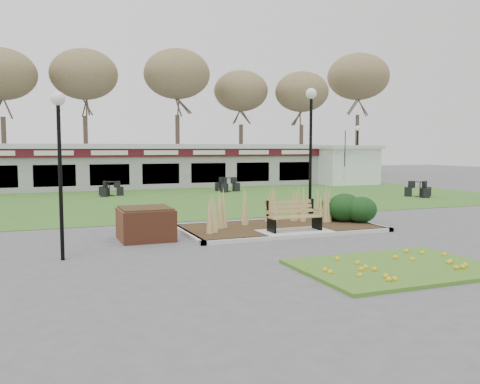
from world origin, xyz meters
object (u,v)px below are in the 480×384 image
object	(u,v)px
bistro_set_a	(109,191)
park_bench	(293,215)
bistro_set_d	(420,192)
car_black	(27,180)
lamp_post_near_right	(311,124)
bistro_set_c	(227,187)
food_pavilion	(156,166)
patio_umbrella	(345,164)
service_hut	(346,164)
lamp_post_near_left	(59,138)
brick_planter	(146,223)
lamp_post_far_right	(357,142)

from	to	relation	value
bistro_set_a	park_bench	bearing A→B (deg)	-75.99
bistro_set_d	car_black	world-z (taller)	car_black
lamp_post_near_right	bistro_set_c	bearing A→B (deg)	85.07
bistro_set_d	food_pavilion	bearing A→B (deg)	135.50
park_bench	patio_umbrella	size ratio (longest dim) A/B	0.65
service_hut	bistro_set_a	world-z (taller)	service_hut
food_pavilion	car_black	xyz separation A→B (m)	(-8.00, 1.13, -0.84)
lamp_post_near_left	bistro_set_d	bearing A→B (deg)	26.42
park_bench	bistro_set_a	xyz separation A→B (m)	(-3.68, 14.75, -0.31)
service_hut	patio_umbrella	size ratio (longest dim) A/B	1.69
food_pavilion	patio_umbrella	distance (m)	12.32
car_black	bistro_set_a	bearing A→B (deg)	-122.80
car_black	park_bench	bearing A→B (deg)	-137.11
park_bench	bistro_set_a	bearing A→B (deg)	104.01
brick_planter	lamp_post_far_right	distance (m)	24.37
patio_umbrella	bistro_set_a	bearing A→B (deg)	171.80
patio_umbrella	brick_planter	bearing A→B (deg)	-140.51
park_bench	bistro_set_c	xyz separation A→B (m)	(3.28, 14.99, -0.29)
food_pavilion	patio_umbrella	world-z (taller)	food_pavilion
lamp_post_far_right	patio_umbrella	distance (m)	5.59
food_pavilion	car_black	size ratio (longest dim) A/B	6.40
food_pavilion	car_black	distance (m)	8.12
bistro_set_c	bistro_set_a	bearing A→B (deg)	-177.96
brick_planter	service_hut	xyz separation A→B (m)	(17.90, 17.00, 0.97)
patio_umbrella	lamp_post_near_left	bearing A→B (deg)	-140.49
park_bench	lamp_post_far_right	bearing A→B (deg)	50.53
bistro_set_c	lamp_post_near_right	bearing A→B (deg)	-94.93
lamp_post_near_left	bistro_set_d	size ratio (longest dim) A/B	2.65
service_hut	bistro_set_c	bearing A→B (deg)	-164.89
bistro_set_d	patio_umbrella	bearing A→B (deg)	109.99
brick_planter	lamp_post_near_right	xyz separation A→B (m)	(6.64, 2.20, 3.07)
brick_planter	service_hut	world-z (taller)	service_hut
park_bench	car_black	world-z (taller)	car_black
brick_planter	lamp_post_near_left	world-z (taller)	lamp_post_near_left
lamp_post_near_right	bistro_set_d	xyz separation A→B (m)	(9.63, 5.10, -3.25)
bistro_set_d	car_black	size ratio (longest dim) A/B	0.39
lamp_post_near_left	bistro_set_d	xyz separation A→B (m)	(18.63, 9.25, -2.59)
park_bench	brick_planter	world-z (taller)	park_bench
lamp_post_near_right	patio_umbrella	bearing A→B (deg)	51.06
brick_planter	patio_umbrella	world-z (taller)	patio_umbrella
lamp_post_near_right	lamp_post_far_right	distance (m)	18.00
bistro_set_c	bistro_set_d	xyz separation A→B (m)	(8.59, -6.94, -0.00)
service_hut	bistro_set_a	size ratio (longest dim) A/B	2.99
park_bench	lamp_post_far_right	world-z (taller)	lamp_post_far_right
park_bench	brick_planter	size ratio (longest dim) A/B	1.13
car_black	service_hut	bearing A→B (deg)	-76.30
park_bench	bistro_set_d	size ratio (longest dim) A/B	1.14
park_bench	patio_umbrella	xyz separation A→B (m)	(10.16, 12.75, 1.06)
park_bench	lamp_post_far_right	xyz separation A→B (m)	(13.79, 16.75, 2.48)
park_bench	bistro_set_d	bearing A→B (deg)	34.15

